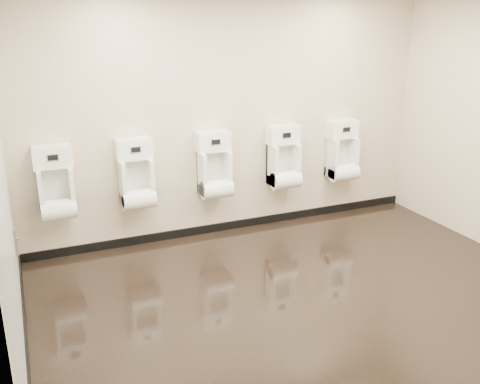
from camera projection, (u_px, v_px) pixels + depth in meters
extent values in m
cube|color=black|center=(301.00, 292.00, 5.17)|extent=(5.00, 3.50, 0.00)
cube|color=beige|center=(232.00, 118.00, 6.25)|extent=(5.00, 0.02, 2.80)
cube|color=beige|center=(453.00, 217.00, 3.20)|extent=(5.00, 0.02, 2.80)
cube|color=beige|center=(0.00, 185.00, 3.80)|extent=(0.02, 3.50, 2.80)
cube|color=silver|center=(1.00, 185.00, 3.80)|extent=(0.01, 3.50, 2.80)
cube|color=black|center=(233.00, 225.00, 6.67)|extent=(5.00, 0.02, 0.10)
cube|color=black|center=(26.00, 347.00, 4.23)|extent=(0.02, 3.50, 0.10)
cube|color=#9E9EA3|center=(16.00, 239.00, 5.14)|extent=(0.03, 0.25, 0.25)
cylinder|color=silver|center=(18.00, 239.00, 5.14)|extent=(0.02, 0.04, 0.04)
cube|color=white|center=(56.00, 191.00, 5.58)|extent=(0.35, 0.26, 0.50)
cube|color=silver|center=(55.00, 186.00, 5.64)|extent=(0.27, 0.01, 0.38)
cylinder|color=white|center=(59.00, 210.00, 5.57)|extent=(0.35, 0.22, 0.22)
cube|color=white|center=(52.00, 157.00, 5.49)|extent=(0.39, 0.19, 0.22)
cube|color=black|center=(53.00, 158.00, 5.40)|extent=(0.10, 0.01, 0.05)
cube|color=silver|center=(53.00, 158.00, 5.40)|extent=(0.12, 0.01, 0.07)
cylinder|color=silver|center=(73.00, 155.00, 5.57)|extent=(0.01, 0.03, 0.03)
cube|color=white|center=(137.00, 182.00, 5.89)|extent=(0.35, 0.26, 0.50)
cube|color=silver|center=(135.00, 176.00, 5.95)|extent=(0.27, 0.01, 0.38)
cylinder|color=white|center=(139.00, 199.00, 5.89)|extent=(0.35, 0.22, 0.22)
cube|color=white|center=(134.00, 150.00, 5.81)|extent=(0.39, 0.19, 0.22)
cube|color=black|center=(136.00, 150.00, 5.71)|extent=(0.10, 0.01, 0.05)
cube|color=silver|center=(136.00, 150.00, 5.72)|extent=(0.12, 0.01, 0.07)
cylinder|color=silver|center=(152.00, 148.00, 5.88)|extent=(0.01, 0.03, 0.03)
cube|color=white|center=(214.00, 173.00, 6.23)|extent=(0.35, 0.26, 0.50)
cube|color=silver|center=(212.00, 168.00, 6.29)|extent=(0.27, 0.01, 0.38)
cylinder|color=white|center=(217.00, 189.00, 6.23)|extent=(0.35, 0.22, 0.22)
cube|color=white|center=(213.00, 142.00, 6.15)|extent=(0.39, 0.19, 0.22)
cube|color=black|center=(216.00, 142.00, 6.05)|extent=(0.10, 0.01, 0.05)
cube|color=silver|center=(216.00, 142.00, 6.06)|extent=(0.12, 0.01, 0.07)
cylinder|color=silver|center=(229.00, 140.00, 6.22)|extent=(0.01, 0.03, 0.03)
cube|color=white|center=(284.00, 164.00, 6.57)|extent=(0.35, 0.26, 0.50)
cube|color=silver|center=(281.00, 160.00, 6.63)|extent=(0.27, 0.01, 0.38)
cylinder|color=white|center=(286.00, 180.00, 6.57)|extent=(0.35, 0.22, 0.22)
cube|color=white|center=(283.00, 135.00, 6.48)|extent=(0.39, 0.19, 0.22)
cube|color=black|center=(287.00, 135.00, 6.39)|extent=(0.10, 0.01, 0.05)
cube|color=silver|center=(287.00, 135.00, 6.39)|extent=(0.12, 0.01, 0.07)
cylinder|color=silver|center=(298.00, 134.00, 6.56)|extent=(0.01, 0.03, 0.03)
cube|color=white|center=(342.00, 158.00, 6.88)|extent=(0.35, 0.26, 0.50)
cube|color=silver|center=(339.00, 153.00, 6.94)|extent=(0.27, 0.01, 0.38)
cylinder|color=white|center=(344.00, 172.00, 6.88)|extent=(0.35, 0.22, 0.22)
cube|color=white|center=(342.00, 130.00, 6.80)|extent=(0.39, 0.19, 0.22)
cube|color=black|center=(347.00, 130.00, 6.71)|extent=(0.10, 0.01, 0.05)
cube|color=silver|center=(347.00, 130.00, 6.71)|extent=(0.12, 0.01, 0.07)
cylinder|color=silver|center=(355.00, 128.00, 6.87)|extent=(0.01, 0.03, 0.03)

